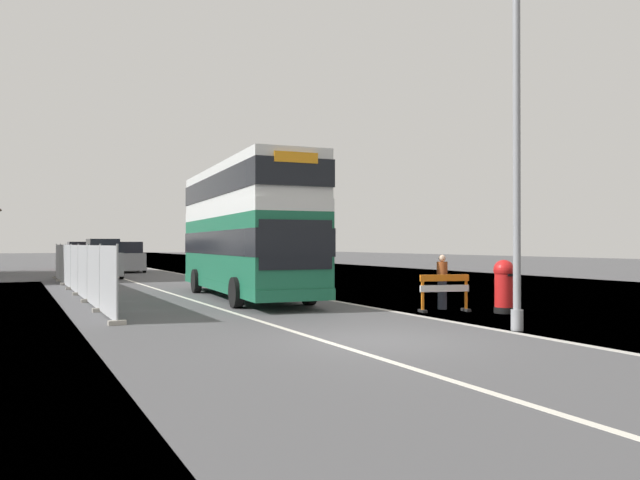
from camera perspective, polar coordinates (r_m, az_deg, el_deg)
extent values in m
cube|color=#4C4C4F|center=(13.43, 5.05, -9.44)|extent=(140.00, 280.00, 0.10)
cube|color=#B2AFA8|center=(15.52, 16.15, -8.03)|extent=(0.24, 196.00, 0.01)
cube|color=silver|center=(12.92, 1.14, -9.60)|extent=(0.16, 168.00, 0.01)
cube|color=#196042|center=(23.75, -6.97, -1.24)|extent=(3.37, 11.53, 2.71)
cube|color=silver|center=(23.78, -6.96, 2.51)|extent=(3.37, 11.53, 0.40)
cube|color=silver|center=(23.85, -6.96, 4.84)|extent=(3.33, 11.42, 1.54)
cube|color=black|center=(23.75, -6.97, -0.26)|extent=(3.40, 11.65, 0.87)
cube|color=black|center=(23.85, -6.96, 4.84)|extent=(3.38, 11.59, 0.85)
cube|color=black|center=(18.31, -2.22, -0.44)|extent=(2.31, 0.23, 1.49)
cube|color=orange|center=(18.49, -2.22, 7.67)|extent=(1.38, 0.16, 0.32)
cube|color=#196042|center=(23.80, -6.97, -4.07)|extent=(3.40, 11.65, 0.36)
cylinder|color=black|center=(20.08, -7.76, -4.84)|extent=(0.37, 1.02, 1.00)
cylinder|color=black|center=(20.86, -1.04, -4.68)|extent=(0.37, 1.02, 1.00)
cylinder|color=black|center=(26.56, -11.39, -3.74)|extent=(0.37, 1.02, 1.00)
cylinder|color=black|center=(27.15, -6.16, -3.68)|extent=(0.37, 1.02, 1.00)
cylinder|color=gray|center=(15.56, 17.76, 7.50)|extent=(0.18, 0.18, 8.39)
cylinder|color=gray|center=(15.52, 17.79, -7.08)|extent=(0.29, 0.29, 0.50)
cylinder|color=black|center=(19.29, 16.68, -6.24)|extent=(0.59, 0.59, 0.18)
cylinder|color=red|center=(19.23, 16.68, -4.33)|extent=(0.55, 0.55, 1.11)
sphere|color=red|center=(19.20, 16.68, -2.68)|extent=(0.61, 0.61, 0.61)
cube|color=black|center=(19.00, 17.27, -3.12)|extent=(0.22, 0.03, 0.07)
cube|color=orange|center=(19.13, 11.46, -3.46)|extent=(1.54, 0.47, 0.20)
cube|color=white|center=(19.15, 11.46, -4.42)|extent=(1.54, 0.47, 0.20)
cube|color=orange|center=(18.89, 9.49, -5.07)|extent=(0.09, 0.09, 1.03)
cube|color=black|center=(18.94, 9.49, -6.51)|extent=(0.25, 0.46, 0.08)
cube|color=orange|center=(19.46, 13.38, -4.93)|extent=(0.09, 0.09, 1.03)
cube|color=black|center=(19.50, 13.38, -6.33)|extent=(0.25, 0.46, 0.08)
cube|color=#A8AAAD|center=(18.20, -19.07, -3.59)|extent=(0.04, 3.26, 1.98)
cube|color=#A8AAAD|center=(21.57, -20.26, -3.08)|extent=(0.04, 3.26, 1.98)
cube|color=#A8AAAD|center=(24.95, -21.14, -2.71)|extent=(0.04, 3.26, 1.98)
cube|color=#A8AAAD|center=(28.34, -21.80, -2.42)|extent=(0.04, 3.26, 1.98)
cube|color=#A8AAAD|center=(31.72, -22.32, -2.20)|extent=(0.04, 3.26, 1.98)
cube|color=#A8AAAD|center=(35.11, -22.75, -2.02)|extent=(0.04, 3.26, 1.98)
cube|color=#A8AAAD|center=(38.50, -23.09, -1.87)|extent=(0.04, 3.26, 1.98)
cylinder|color=#939699|center=(16.52, -18.28, -3.93)|extent=(0.06, 0.06, 2.08)
cube|color=gray|center=(16.61, -18.29, -7.29)|extent=(0.44, 0.20, 0.12)
cylinder|color=#939699|center=(19.89, -19.72, -3.32)|extent=(0.06, 0.06, 2.08)
cube|color=gray|center=(19.96, -19.72, -6.12)|extent=(0.44, 0.20, 0.12)
cylinder|color=#939699|center=(23.26, -20.73, -2.88)|extent=(0.06, 0.06, 2.08)
cube|color=gray|center=(23.33, -20.74, -5.28)|extent=(0.44, 0.20, 0.12)
cylinder|color=#939699|center=(26.64, -21.49, -2.56)|extent=(0.06, 0.06, 2.08)
cube|color=gray|center=(26.70, -21.50, -4.65)|extent=(0.44, 0.20, 0.12)
cylinder|color=#939699|center=(30.03, -22.08, -2.31)|extent=(0.06, 0.06, 2.08)
cube|color=gray|center=(30.08, -22.08, -4.17)|extent=(0.44, 0.20, 0.12)
cylinder|color=#939699|center=(33.42, -22.55, -2.11)|extent=(0.06, 0.06, 2.08)
cube|color=gray|center=(33.46, -22.55, -3.78)|extent=(0.44, 0.20, 0.12)
cylinder|color=#939699|center=(36.81, -22.93, -1.94)|extent=(0.06, 0.06, 2.08)
cube|color=gray|center=(36.85, -22.93, -3.46)|extent=(0.44, 0.20, 0.12)
cylinder|color=#939699|center=(40.20, -23.24, -1.81)|extent=(0.06, 0.06, 2.08)
cube|color=gray|center=(40.24, -23.25, -3.20)|extent=(0.44, 0.20, 0.12)
cube|color=gray|center=(39.33, -19.50, -2.10)|extent=(1.81, 4.33, 1.36)
cube|color=black|center=(39.31, -19.50, -0.51)|extent=(1.67, 2.38, 0.83)
cylinder|color=black|center=(40.80, -18.47, -2.83)|extent=(0.20, 0.60, 0.60)
cylinder|color=black|center=(40.58, -21.01, -2.84)|extent=(0.20, 0.60, 0.60)
cylinder|color=black|center=(38.15, -17.89, -3.00)|extent=(0.20, 0.60, 0.60)
cylinder|color=black|center=(37.91, -20.61, -3.02)|extent=(0.20, 0.60, 0.60)
cube|color=gray|center=(47.02, -17.36, -1.91)|extent=(1.87, 3.92, 1.22)
cube|color=black|center=(47.00, -17.35, -0.66)|extent=(1.72, 2.15, 0.82)
cylinder|color=black|center=(48.39, -16.50, -2.44)|extent=(0.20, 0.60, 0.60)
cylinder|color=black|center=(48.09, -18.69, -2.45)|extent=(0.20, 0.60, 0.60)
cylinder|color=black|center=(46.00, -15.96, -2.55)|extent=(0.20, 0.60, 0.60)
cylinder|color=black|center=(45.69, -18.27, -2.56)|extent=(0.20, 0.60, 0.60)
cube|color=maroon|center=(54.31, -21.41, -1.68)|extent=(1.84, 4.02, 1.24)
cube|color=black|center=(54.30, -21.41, -0.59)|extent=(1.69, 2.21, 0.82)
cylinder|color=black|center=(55.65, -20.59, -2.16)|extent=(0.20, 0.60, 0.60)
cylinder|color=black|center=(55.49, -22.48, -2.16)|extent=(0.20, 0.60, 0.60)
cylinder|color=black|center=(53.18, -20.30, -2.25)|extent=(0.20, 0.60, 0.60)
cylinder|color=black|center=(53.01, -22.28, -2.25)|extent=(0.20, 0.60, 0.60)
cylinder|color=#2D3342|center=(19.93, 11.25, -4.99)|extent=(0.29, 0.29, 0.92)
cylinder|color=#99471E|center=(19.88, 11.25, -2.83)|extent=(0.34, 0.34, 0.59)
sphere|color=beige|center=(19.87, 11.25, -1.67)|extent=(0.22, 0.22, 0.22)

